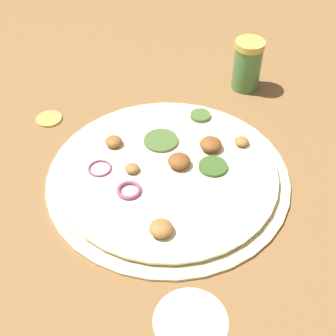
{
  "coord_description": "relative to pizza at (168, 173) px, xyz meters",
  "views": [
    {
      "loc": [
        -0.3,
        -0.4,
        0.51
      ],
      "look_at": [
        0.0,
        0.0,
        0.02
      ],
      "focal_mm": 50.0,
      "sensor_mm": 36.0,
      "label": 1
    }
  ],
  "objects": [
    {
      "name": "ground_plane",
      "position": [
        -0.0,
        -0.0,
        -0.01
      ],
      "size": [
        3.0,
        3.0,
        0.0
      ],
      "primitive_type": "plane",
      "color": "brown"
    },
    {
      "name": "spice_jar",
      "position": [
        0.26,
        0.1,
        0.04
      ],
      "size": [
        0.05,
        0.05,
        0.09
      ],
      "color": "#4C7F42",
      "rests_on": "ground_plane"
    },
    {
      "name": "flour_patch",
      "position": [
        -0.12,
        -0.2,
        -0.01
      ],
      "size": [
        0.09,
        0.09,
        0.0
      ],
      "color": "white",
      "rests_on": "ground_plane"
    },
    {
      "name": "loose_cap",
      "position": [
        -0.08,
        0.23,
        -0.0
      ],
      "size": [
        0.04,
        0.04,
        0.01
      ],
      "color": "gold",
      "rests_on": "ground_plane"
    },
    {
      "name": "pizza",
      "position": [
        0.0,
        0.0,
        0.0
      ],
      "size": [
        0.36,
        0.36,
        0.03
      ],
      "color": "beige",
      "rests_on": "ground_plane"
    }
  ]
}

